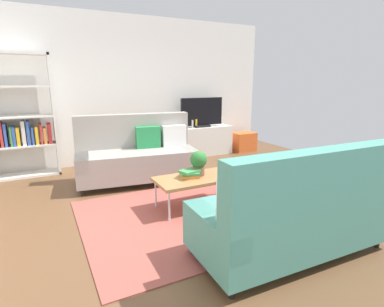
{
  "coord_description": "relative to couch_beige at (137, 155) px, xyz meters",
  "views": [
    {
      "loc": [
        -1.63,
        -3.43,
        1.66
      ],
      "look_at": [
        0.25,
        0.27,
        0.65
      ],
      "focal_mm": 28.41,
      "sensor_mm": 36.0,
      "label": 1
    }
  ],
  "objects": [
    {
      "name": "vase_0",
      "position": [
        1.24,
        1.18,
        0.26
      ],
      "size": [
        0.09,
        0.09,
        0.14
      ],
      "primitive_type": "cylinder",
      "color": "silver",
      "rests_on": "tv_console"
    },
    {
      "name": "storage_trunk",
      "position": [
        2.92,
        1.03,
        -0.23
      ],
      "size": [
        0.52,
        0.4,
        0.44
      ],
      "primitive_type": "cube",
      "color": "orange",
      "rests_on": "ground_plane"
    },
    {
      "name": "bottle_0",
      "position": [
        1.58,
        1.09,
        0.28
      ],
      "size": [
        0.04,
        0.04,
        0.17
      ],
      "primitive_type": "cylinder",
      "color": "silver",
      "rests_on": "tv_console"
    },
    {
      "name": "vase_1",
      "position": [
        1.4,
        1.18,
        0.27
      ],
      "size": [
        0.12,
        0.12,
        0.15
      ],
      "primitive_type": "cylinder",
      "color": "#33B29E",
      "rests_on": "tv_console"
    },
    {
      "name": "potted_plant",
      "position": [
        0.43,
        -1.35,
        0.16
      ],
      "size": [
        0.23,
        0.23,
        0.33
      ],
      "color": "brown",
      "rests_on": "coffee_table"
    },
    {
      "name": "table_book_1",
      "position": [
        0.27,
        -1.39,
        0.03
      ],
      "size": [
        0.28,
        0.23,
        0.03
      ],
      "primitive_type": "cube",
      "rotation": [
        0.0,
        0.0,
        -0.26
      ],
      "color": "#3F8C4C",
      "rests_on": "table_book_0"
    },
    {
      "name": "couch_beige",
      "position": [
        0.0,
        0.0,
        0.0
      ],
      "size": [
        2.0,
        1.09,
        1.1
      ],
      "rotation": [
        0.0,
        0.0,
        3.01
      ],
      "color": "gray",
      "rests_on": "ground_plane"
    },
    {
      "name": "bookshelf",
      "position": [
        -1.68,
        1.15,
        0.5
      ],
      "size": [
        1.1,
        0.36,
        2.1
      ],
      "color": "white",
      "rests_on": "ground_plane"
    },
    {
      "name": "tv_console",
      "position": [
        1.82,
        1.13,
        -0.13
      ],
      "size": [
        1.4,
        0.44,
        0.64
      ],
      "primitive_type": "cube",
      "color": "silver",
      "rests_on": "ground_plane"
    },
    {
      "name": "ground_plane",
      "position": [
        0.22,
        -1.33,
        -0.45
      ],
      "size": [
        7.68,
        7.68,
        0.0
      ],
      "primitive_type": "plane",
      "color": "brown"
    },
    {
      "name": "coffee_table",
      "position": [
        0.37,
        -1.42,
        -0.05
      ],
      "size": [
        1.1,
        0.56,
        0.42
      ],
      "color": "#9E7042",
      "rests_on": "ground_plane"
    },
    {
      "name": "bottle_1",
      "position": [
        1.67,
        1.09,
        0.29
      ],
      "size": [
        0.05,
        0.05,
        0.18
      ],
      "primitive_type": "cylinder",
      "color": "gold",
      "rests_on": "tv_console"
    },
    {
      "name": "table_book_0",
      "position": [
        0.27,
        -1.39,
        -0.01
      ],
      "size": [
        0.27,
        0.23,
        0.04
      ],
      "primitive_type": "cube",
      "rotation": [
        0.0,
        0.0,
        -0.23
      ],
      "color": "orange",
      "rests_on": "coffee_table"
    },
    {
      "name": "tv",
      "position": [
        1.82,
        1.11,
        0.51
      ],
      "size": [
        1.0,
        0.2,
        0.64
      ],
      "color": "black",
      "rests_on": "tv_console"
    },
    {
      "name": "area_rug",
      "position": [
        0.32,
        -1.62,
        -0.44
      ],
      "size": [
        2.9,
        2.2,
        0.01
      ],
      "primitive_type": "cube",
      "color": "#9E4C42",
      "rests_on": "ground_plane"
    },
    {
      "name": "wall_far",
      "position": [
        0.22,
        1.47,
        1.0
      ],
      "size": [
        6.4,
        0.12,
        2.9
      ],
      "primitive_type": "cube",
      "color": "white",
      "rests_on": "ground_plane"
    },
    {
      "name": "couch_green",
      "position": [
        0.65,
        -2.84,
        0.0
      ],
      "size": [
        1.92,
        0.9,
        1.1
      ],
      "rotation": [
        0.0,
        0.0,
        -0.03
      ],
      "color": "teal",
      "rests_on": "ground_plane"
    },
    {
      "name": "table_book_2",
      "position": [
        0.27,
        -1.39,
        0.06
      ],
      "size": [
        0.28,
        0.24,
        0.03
      ],
      "primitive_type": "cube",
      "rotation": [
        0.0,
        0.0,
        0.26
      ],
      "color": "#3F8C4C",
      "rests_on": "table_book_1"
    }
  ]
}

